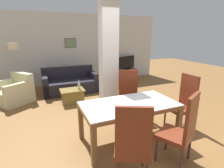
% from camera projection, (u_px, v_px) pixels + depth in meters
% --- Properties ---
extents(ground_plane, '(18.00, 18.00, 0.00)m').
position_uv_depth(ground_plane, '(128.00, 140.00, 3.30)').
color(ground_plane, brown).
extents(back_wall, '(7.20, 0.09, 2.70)m').
position_uv_depth(back_wall, '(75.00, 49.00, 6.94)').
color(back_wall, silver).
rests_on(back_wall, ground_plane).
extents(divider_pillar, '(0.41, 0.32, 2.70)m').
position_uv_depth(divider_pillar, '(108.00, 59.00, 4.26)').
color(divider_pillar, silver).
rests_on(divider_pillar, ground_plane).
extents(dining_table, '(1.70, 0.91, 0.74)m').
position_uv_depth(dining_table, '(129.00, 111.00, 3.14)').
color(dining_table, brown).
rests_on(dining_table, ground_plane).
extents(dining_chair_head_right, '(0.46, 0.46, 1.14)m').
position_uv_depth(dining_chair_head_right, '(184.00, 101.00, 3.62)').
color(dining_chair_head_right, maroon).
rests_on(dining_chair_head_right, ground_plane).
extents(dining_chair_near_left, '(0.62, 0.62, 1.14)m').
position_uv_depth(dining_chair_near_left, '(132.00, 143.00, 2.22)').
color(dining_chair_near_left, maroon).
rests_on(dining_chair_near_left, ground_plane).
extents(dining_chair_near_right, '(0.62, 0.62, 1.14)m').
position_uv_depth(dining_chair_near_right, '(182.00, 128.00, 2.56)').
color(dining_chair_near_right, maroon).
rests_on(dining_chair_near_right, ground_plane).
extents(dining_chair_far_right, '(0.62, 0.62, 1.14)m').
position_uv_depth(dining_chair_far_right, '(128.00, 94.00, 4.03)').
color(dining_chair_far_right, maroon).
rests_on(dining_chair_far_right, ground_plane).
extents(sofa, '(1.77, 0.93, 0.83)m').
position_uv_depth(sofa, '(70.00, 84.00, 6.03)').
color(sofa, black).
rests_on(sofa, ground_plane).
extents(armchair, '(1.20, 1.21, 0.83)m').
position_uv_depth(armchair, '(14.00, 93.00, 5.07)').
color(armchair, beige).
rests_on(armchair, ground_plane).
extents(coffee_table, '(0.67, 0.50, 0.39)m').
position_uv_depth(coffee_table, '(72.00, 96.00, 5.07)').
color(coffee_table, brown).
rests_on(coffee_table, ground_plane).
extents(bottle, '(0.07, 0.07, 0.27)m').
position_uv_depth(bottle, '(79.00, 86.00, 5.03)').
color(bottle, '#B2B7BC').
rests_on(bottle, coffee_table).
extents(tv_stand, '(1.04, 0.40, 0.42)m').
position_uv_depth(tv_stand, '(126.00, 74.00, 7.82)').
color(tv_stand, brown).
rests_on(tv_stand, ground_plane).
extents(tv_screen, '(1.01, 0.43, 0.58)m').
position_uv_depth(tv_screen, '(126.00, 63.00, 7.68)').
color(tv_screen, black).
rests_on(tv_screen, tv_stand).
extents(floor_lamp, '(0.34, 0.34, 1.67)m').
position_uv_depth(floor_lamp, '(15.00, 51.00, 5.61)').
color(floor_lamp, '#B7B7BC').
rests_on(floor_lamp, ground_plane).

